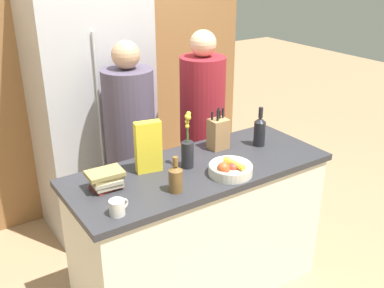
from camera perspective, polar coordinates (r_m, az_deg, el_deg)
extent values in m
plane|color=#A37F5B|center=(3.26, 0.84, -17.53)|extent=(14.00, 14.00, 0.00)
cube|color=silver|center=(2.99, 0.89, -11.15)|extent=(1.58, 0.63, 0.88)
cube|color=#2D2D33|center=(2.76, 0.95, -3.24)|extent=(1.64, 0.66, 0.04)
cube|color=olive|center=(3.90, -11.90, 10.52)|extent=(2.84, 0.12, 2.60)
cube|color=#B7B7BC|center=(3.58, -12.59, 4.25)|extent=(0.84, 0.60, 1.99)
cylinder|color=#B7B7BC|center=(3.25, -11.69, 4.22)|extent=(0.02, 0.02, 1.10)
cylinder|color=silver|center=(2.65, 4.90, -3.31)|extent=(0.26, 0.26, 0.06)
torus|color=silver|center=(2.64, 4.92, -2.77)|extent=(0.26, 0.26, 0.02)
sphere|color=#C64C23|center=(2.57, 4.02, -3.15)|extent=(0.08, 0.08, 0.08)
sphere|color=red|center=(2.61, 5.26, -3.11)|extent=(0.06, 0.06, 0.06)
cylinder|color=yellow|center=(2.62, 5.37, -2.45)|extent=(0.05, 0.16, 0.03)
cube|color=#A87A4C|center=(2.97, 3.36, 1.29)|extent=(0.12, 0.10, 0.20)
cylinder|color=black|center=(2.91, 2.57, 3.50)|extent=(0.01, 0.01, 0.07)
cylinder|color=black|center=(2.89, 3.27, 3.57)|extent=(0.01, 0.01, 0.09)
cylinder|color=black|center=(2.92, 3.38, 3.80)|extent=(0.01, 0.01, 0.09)
cylinder|color=black|center=(2.95, 3.55, 3.68)|extent=(0.01, 0.01, 0.06)
cylinder|color=black|center=(2.95, 3.94, 3.87)|extent=(0.01, 0.01, 0.08)
cylinder|color=#232328|center=(2.71, -0.58, -1.36)|extent=(0.08, 0.08, 0.16)
cylinder|color=#477538|center=(2.64, -0.50, 2.04)|extent=(0.01, 0.02, 0.18)
sphere|color=gold|center=(2.62, -0.45, 3.88)|extent=(0.03, 0.03, 0.03)
cylinder|color=#477538|center=(2.65, -0.62, 1.54)|extent=(0.01, 0.01, 0.13)
sphere|color=gold|center=(2.63, -0.64, 2.86)|extent=(0.03, 0.03, 0.03)
cylinder|color=#477538|center=(2.64, -0.64, 1.85)|extent=(0.01, 0.01, 0.16)
sphere|color=gold|center=(2.61, -0.67, 3.51)|extent=(0.03, 0.03, 0.03)
cylinder|color=#477538|center=(2.65, -0.60, 1.24)|extent=(0.01, 0.01, 0.10)
sphere|color=gold|center=(2.63, -0.61, 2.27)|extent=(0.03, 0.03, 0.03)
cylinder|color=#477538|center=(2.64, -0.53, 1.79)|extent=(0.02, 0.01, 0.16)
sphere|color=gold|center=(2.61, -0.50, 3.40)|extent=(0.03, 0.03, 0.03)
cube|color=yellow|center=(2.64, -5.57, -0.37)|extent=(0.16, 0.09, 0.31)
cylinder|color=silver|center=(2.28, -9.50, -7.96)|extent=(0.08, 0.08, 0.08)
torus|color=silver|center=(2.31, -8.66, -7.51)|extent=(0.06, 0.03, 0.06)
cube|color=maroon|center=(2.55, -10.83, -5.33)|extent=(0.16, 0.13, 0.02)
cube|color=#B7A88E|center=(2.54, -10.79, -4.92)|extent=(0.16, 0.15, 0.02)
cube|color=#B7A88E|center=(2.53, -10.93, -4.50)|extent=(0.17, 0.16, 0.02)
cube|color=#99844C|center=(2.51, -10.87, -4.12)|extent=(0.18, 0.12, 0.02)
cube|color=#99844C|center=(2.51, -11.02, -3.66)|extent=(0.20, 0.14, 0.02)
cylinder|color=black|center=(3.05, 8.56, 1.30)|extent=(0.08, 0.08, 0.17)
cone|color=black|center=(3.01, 8.67, 3.06)|extent=(0.08, 0.08, 0.03)
cylinder|color=black|center=(2.99, 8.73, 3.97)|extent=(0.03, 0.03, 0.07)
cylinder|color=brown|center=(2.45, -2.09, -4.69)|extent=(0.08, 0.08, 0.13)
cone|color=brown|center=(2.41, -2.12, -3.08)|extent=(0.08, 0.08, 0.02)
cylinder|color=brown|center=(2.40, -2.13, -2.24)|extent=(0.03, 0.03, 0.05)
cube|color=#383842|center=(3.40, -7.30, -7.79)|extent=(0.32, 0.28, 0.78)
cylinder|color=#4C4256|center=(3.09, -7.97, 3.57)|extent=(0.35, 0.35, 0.65)
sphere|color=tan|center=(2.98, -8.42, 11.15)|extent=(0.19, 0.19, 0.19)
cube|color=#383842|center=(3.62, 1.24, -5.42)|extent=(0.31, 0.28, 0.79)
cylinder|color=maroon|center=(3.33, 1.34, 5.51)|extent=(0.34, 0.34, 0.66)
sphere|color=#DBAD89|center=(3.23, 1.41, 12.67)|extent=(0.19, 0.19, 0.19)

